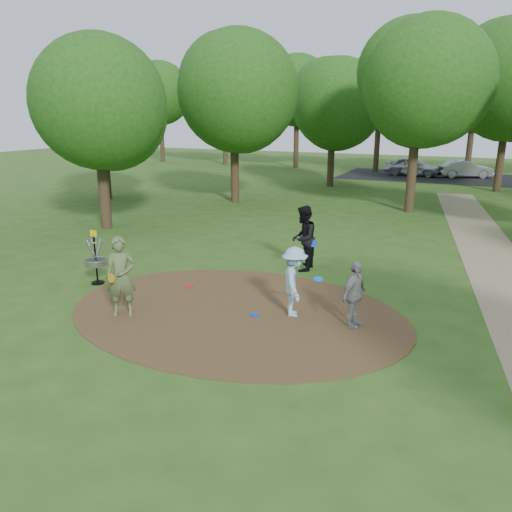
% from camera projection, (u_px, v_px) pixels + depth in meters
% --- Properties ---
extents(ground, '(100.00, 100.00, 0.00)m').
position_uv_depth(ground, '(236.00, 312.00, 12.06)').
color(ground, '#2D5119').
rests_on(ground, ground).
extents(dirt_clearing, '(8.40, 8.40, 0.02)m').
position_uv_depth(dirt_clearing, '(236.00, 312.00, 12.05)').
color(dirt_clearing, '#47301C').
rests_on(dirt_clearing, ground).
extents(parking_lot, '(14.00, 8.00, 0.01)m').
position_uv_depth(parking_lot, '(437.00, 177.00, 37.57)').
color(parking_lot, black).
rests_on(parking_lot, ground).
extents(player_observer_with_disc, '(0.83, 0.75, 1.91)m').
position_uv_depth(player_observer_with_disc, '(121.00, 277.00, 11.64)').
color(player_observer_with_disc, '#586A3D').
rests_on(player_observer_with_disc, ground).
extents(player_throwing_with_disc, '(1.21, 1.24, 1.67)m').
position_uv_depth(player_throwing_with_disc, '(294.00, 282.00, 11.66)').
color(player_throwing_with_disc, '#94CBDC').
rests_on(player_throwing_with_disc, ground).
extents(player_walking_with_disc, '(0.87, 1.03, 1.99)m').
position_uv_depth(player_walking_with_disc, '(303.00, 238.00, 15.05)').
color(player_walking_with_disc, black).
rests_on(player_walking_with_disc, ground).
extents(player_waiting_with_disc, '(0.60, 0.97, 1.54)m').
position_uv_depth(player_waiting_with_disc, '(354.00, 295.00, 11.02)').
color(player_waiting_with_disc, gray).
rests_on(player_waiting_with_disc, ground).
extents(disc_ground_blue, '(0.22, 0.22, 0.02)m').
position_uv_depth(disc_ground_blue, '(254.00, 315.00, 11.81)').
color(disc_ground_blue, blue).
rests_on(disc_ground_blue, dirt_clearing).
extents(disc_ground_red, '(0.22, 0.22, 0.02)m').
position_uv_depth(disc_ground_red, '(190.00, 287.00, 13.71)').
color(disc_ground_red, red).
rests_on(disc_ground_red, dirt_clearing).
extents(car_left, '(4.35, 2.18, 1.42)m').
position_uv_depth(car_left, '(413.00, 166.00, 38.19)').
color(car_left, '#ABACB3').
rests_on(car_left, ground).
extents(car_right, '(4.05, 2.61, 1.26)m').
position_uv_depth(car_right, '(465.00, 169.00, 37.09)').
color(car_right, '#A5AAAD').
rests_on(car_right, ground).
extents(disc_golf_basket, '(0.63, 0.63, 1.54)m').
position_uv_depth(disc_golf_basket, '(95.00, 254.00, 13.85)').
color(disc_golf_basket, black).
rests_on(disc_golf_basket, ground).
extents(tree_ring, '(37.47, 45.80, 9.85)m').
position_uv_depth(tree_ring, '(382.00, 96.00, 20.61)').
color(tree_ring, '#332316').
rests_on(tree_ring, ground).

